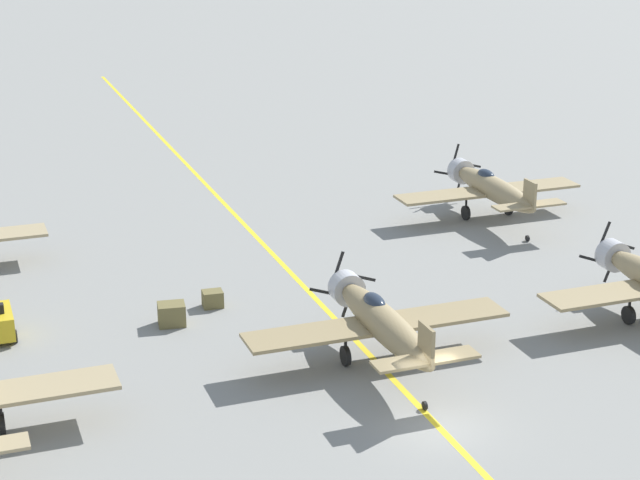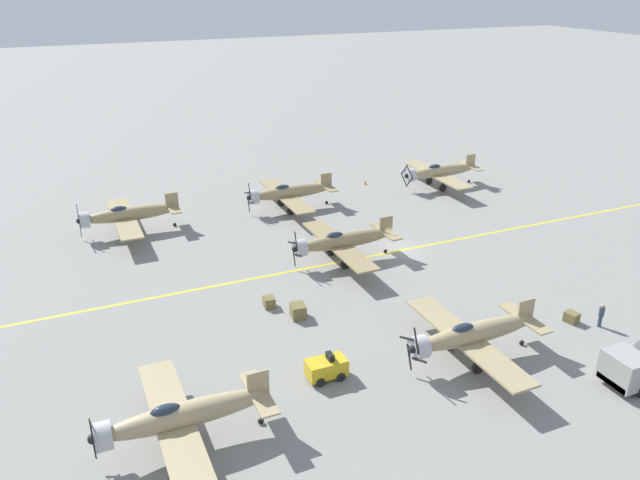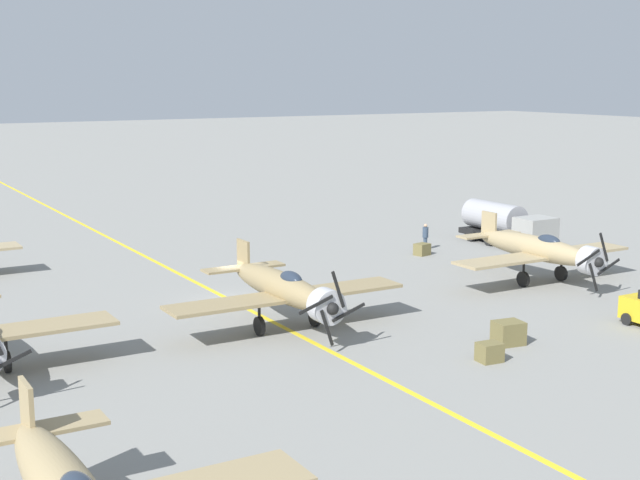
{
  "view_description": "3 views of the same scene",
  "coord_description": "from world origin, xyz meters",
  "px_view_note": "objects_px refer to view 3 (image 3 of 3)",
  "views": [
    {
      "loc": [
        -17.09,
        -33.51,
        20.47
      ],
      "look_at": [
        -0.49,
        11.72,
        3.86
      ],
      "focal_mm": 60.0,
      "sensor_mm": 36.0,
      "label": 1
    },
    {
      "loc": [
        -46.12,
        28.15,
        24.38
      ],
      "look_at": [
        -0.29,
        7.98,
        2.67
      ],
      "focal_mm": 35.0,
      "sensor_mm": 36.0,
      "label": 2
    },
    {
      "loc": [
        19.49,
        42.43,
        12.02
      ],
      "look_at": [
        -3.31,
        3.25,
        3.68
      ],
      "focal_mm": 50.0,
      "sensor_mm": 36.0,
      "label": 3
    }
  ],
  "objects_px": {
    "supply_crate_mid_lane": "(508,333)",
    "supply_crate_outboard": "(490,352)",
    "supply_crate_by_tanker": "(422,249)",
    "airplane_mid_left": "(539,249)",
    "ground_crew_walking": "(425,236)",
    "airplane_mid_center": "(284,288)",
    "fuel_tanker": "(507,225)"
  },
  "relations": [
    {
      "from": "fuel_tanker",
      "to": "supply_crate_by_tanker",
      "type": "relative_size",
      "value": 8.28
    },
    {
      "from": "airplane_mid_left",
      "to": "supply_crate_by_tanker",
      "type": "xyz_separation_m",
      "value": [
        1.0,
        -10.09,
        -1.61
      ]
    },
    {
      "from": "ground_crew_walking",
      "to": "supply_crate_mid_lane",
      "type": "xyz_separation_m",
      "value": [
        10.29,
        20.02,
        -0.48
      ]
    },
    {
      "from": "airplane_mid_left",
      "to": "supply_crate_outboard",
      "type": "distance_m",
      "value": 15.97
    },
    {
      "from": "ground_crew_walking",
      "to": "fuel_tanker",
      "type": "bearing_deg",
      "value": 165.81
    },
    {
      "from": "airplane_mid_center",
      "to": "ground_crew_walking",
      "type": "height_order",
      "value": "airplane_mid_center"
    },
    {
      "from": "airplane_mid_left",
      "to": "supply_crate_mid_lane",
      "type": "bearing_deg",
      "value": 32.37
    },
    {
      "from": "airplane_mid_left",
      "to": "supply_crate_outboard",
      "type": "bearing_deg",
      "value": 30.85
    },
    {
      "from": "airplane_mid_left",
      "to": "supply_crate_by_tanker",
      "type": "bearing_deg",
      "value": -92.43
    },
    {
      "from": "supply_crate_mid_lane",
      "to": "supply_crate_outboard",
      "type": "height_order",
      "value": "supply_crate_mid_lane"
    },
    {
      "from": "supply_crate_by_tanker",
      "to": "supply_crate_mid_lane",
      "type": "height_order",
      "value": "supply_crate_mid_lane"
    },
    {
      "from": "airplane_mid_center",
      "to": "supply_crate_by_tanker",
      "type": "bearing_deg",
      "value": -145.41
    },
    {
      "from": "supply_crate_mid_lane",
      "to": "supply_crate_outboard",
      "type": "xyz_separation_m",
      "value": [
        2.41,
        1.5,
        -0.12
      ]
    },
    {
      "from": "supply_crate_mid_lane",
      "to": "airplane_mid_center",
      "type": "bearing_deg",
      "value": -43.77
    },
    {
      "from": "fuel_tanker",
      "to": "ground_crew_walking",
      "type": "height_order",
      "value": "fuel_tanker"
    },
    {
      "from": "airplane_mid_left",
      "to": "ground_crew_walking",
      "type": "distance_m",
      "value": 11.58
    },
    {
      "from": "ground_crew_walking",
      "to": "supply_crate_mid_lane",
      "type": "relative_size",
      "value": 1.45
    },
    {
      "from": "airplane_mid_left",
      "to": "fuel_tanker",
      "type": "relative_size",
      "value": 1.5
    },
    {
      "from": "ground_crew_walking",
      "to": "airplane_mid_left",
      "type": "bearing_deg",
      "value": 88.31
    },
    {
      "from": "fuel_tanker",
      "to": "supply_crate_mid_lane",
      "type": "distance_m",
      "value": 24.72
    },
    {
      "from": "supply_crate_by_tanker",
      "to": "supply_crate_outboard",
      "type": "bearing_deg",
      "value": 60.5
    },
    {
      "from": "airplane_mid_center",
      "to": "supply_crate_by_tanker",
      "type": "distance_m",
      "value": 20.12
    },
    {
      "from": "airplane_mid_left",
      "to": "supply_crate_by_tanker",
      "type": "distance_m",
      "value": 10.27
    },
    {
      "from": "airplane_mid_center",
      "to": "supply_crate_outboard",
      "type": "xyz_separation_m",
      "value": [
        -5.26,
        8.84,
        -1.6
      ]
    },
    {
      "from": "supply_crate_mid_lane",
      "to": "airplane_mid_left",
      "type": "bearing_deg",
      "value": -139.55
    },
    {
      "from": "airplane_mid_left",
      "to": "airplane_mid_center",
      "type": "bearing_deg",
      "value": -4.37
    },
    {
      "from": "airplane_mid_center",
      "to": "supply_crate_mid_lane",
      "type": "relative_size",
      "value": 9.35
    },
    {
      "from": "airplane_mid_center",
      "to": "airplane_mid_left",
      "type": "bearing_deg",
      "value": -175.77
    },
    {
      "from": "airplane_mid_left",
      "to": "ground_crew_walking",
      "type": "height_order",
      "value": "airplane_mid_left"
    },
    {
      "from": "airplane_mid_center",
      "to": "fuel_tanker",
      "type": "relative_size",
      "value": 1.5
    },
    {
      "from": "fuel_tanker",
      "to": "ground_crew_walking",
      "type": "xyz_separation_m",
      "value": [
        6.11,
        -1.54,
        -0.5
      ]
    },
    {
      "from": "ground_crew_walking",
      "to": "supply_crate_outboard",
      "type": "relative_size",
      "value": 1.86
    }
  ]
}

